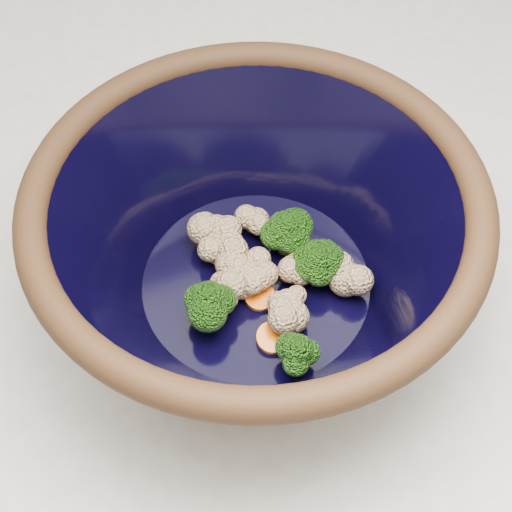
% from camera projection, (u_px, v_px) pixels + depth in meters
% --- Properties ---
extents(counter, '(1.20, 1.20, 0.90)m').
position_uv_depth(counter, '(231.00, 431.00, 1.09)').
color(counter, beige).
rests_on(counter, ground).
extents(mixing_bowl, '(0.46, 0.46, 0.17)m').
position_uv_depth(mixing_bowl, '(256.00, 245.00, 0.62)').
color(mixing_bowl, black).
rests_on(mixing_bowl, counter).
extents(vegetable_pile, '(0.16, 0.19, 0.06)m').
position_uv_depth(vegetable_pile, '(272.00, 270.00, 0.64)').
color(vegetable_pile, '#608442').
rests_on(vegetable_pile, mixing_bowl).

